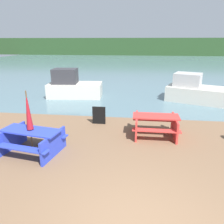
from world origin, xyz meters
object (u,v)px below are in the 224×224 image
at_px(umbrella_crimson, 28,111).
at_px(boat, 73,87).
at_px(picnic_table_blue, 32,139).
at_px(boat_second, 195,91).
at_px(signboard, 99,115).
at_px(picnic_table_red, 155,124).

distance_m(umbrella_crimson, boat, 7.30).
distance_m(picnic_table_blue, umbrella_crimson, 0.92).
height_order(boat, boat_second, boat).
relative_size(umbrella_crimson, boat, 0.59).
distance_m(boat_second, signboard, 6.55).
relative_size(umbrella_crimson, boat_second, 0.54).
distance_m(boat, boat_second, 7.37).
height_order(picnic_table_blue, umbrella_crimson, umbrella_crimson).
height_order(picnic_table_red, umbrella_crimson, umbrella_crimson).
xyz_separation_m(picnic_table_blue, umbrella_crimson, (-0.00, -0.00, 0.92)).
height_order(picnic_table_blue, picnic_table_red, picnic_table_red).
distance_m(picnic_table_blue, picnic_table_red, 4.34).
bearing_deg(picnic_table_red, picnic_table_blue, -155.71).
distance_m(picnic_table_blue, boat_second, 9.65).
bearing_deg(signboard, umbrella_crimson, -121.12).
relative_size(picnic_table_blue, umbrella_crimson, 1.02).
bearing_deg(boat_second, boat, -159.42).
bearing_deg(boat_second, umbrella_crimson, -111.20).
distance_m(picnic_table_red, boat_second, 5.91).
relative_size(picnic_table_blue, boat_second, 0.55).
xyz_separation_m(picnic_table_red, signboard, (-2.30, 0.95, -0.09)).
bearing_deg(signboard, boat_second, 41.56).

